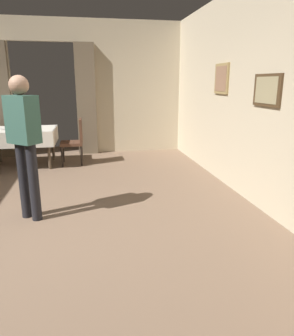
{
  "coord_description": "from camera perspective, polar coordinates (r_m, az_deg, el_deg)",
  "views": [
    {
      "loc": [
        0.93,
        -3.47,
        1.64
      ],
      "look_at": [
        1.67,
        0.46,
        0.56
      ],
      "focal_mm": 33.89,
      "sensor_mm": 36.0,
      "label": 1
    }
  ],
  "objects": [
    {
      "name": "ground",
      "position": [
        3.95,
        -23.56,
        -10.7
      ],
      "size": [
        10.08,
        10.08,
        0.0
      ],
      "primitive_type": "plane",
      "color": "#7A604C"
    },
    {
      "name": "wall_right",
      "position": [
        4.15,
        23.08,
        12.08
      ],
      "size": [
        0.16,
        8.4,
        3.0
      ],
      "color": "beige",
      "rests_on": "ground"
    },
    {
      "name": "wall_back",
      "position": [
        7.71,
        -18.02,
        13.51
      ],
      "size": [
        6.4,
        0.27,
        3.0
      ],
      "color": "beige",
      "rests_on": "ground"
    },
    {
      "name": "dining_table_mid",
      "position": [
        6.81,
        -21.67,
        5.76
      ],
      "size": [
        1.33,
        0.99,
        0.75
      ],
      "color": "#4C3D2D",
      "rests_on": "ground"
    },
    {
      "name": "chair_mid_right",
      "position": [
        6.65,
        -12.75,
        5.06
      ],
      "size": [
        0.45,
        0.44,
        0.93
      ],
      "color": "black",
      "rests_on": "ground"
    },
    {
      "name": "plate_mid_a",
      "position": [
        6.85,
        -24.85,
        6.37
      ],
      "size": [
        0.22,
        0.22,
        0.01
      ],
      "primitive_type": "cylinder",
      "color": "white",
      "rests_on": "dining_table_mid"
    },
    {
      "name": "plate_mid_b",
      "position": [
        7.15,
        -22.96,
        6.88
      ],
      "size": [
        0.21,
        0.21,
        0.01
      ],
      "primitive_type": "cylinder",
      "color": "white",
      "rests_on": "dining_table_mid"
    },
    {
      "name": "person_waiter_by_doorway",
      "position": [
        3.98,
        -21.23,
        5.23
      ],
      "size": [
        0.42,
        0.4,
        1.72
      ],
      "color": "black",
      "rests_on": "ground"
    }
  ]
}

